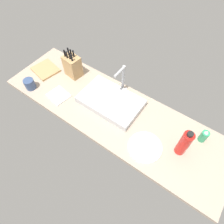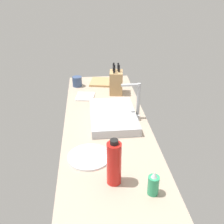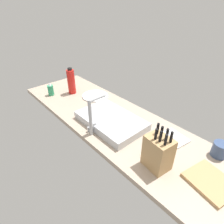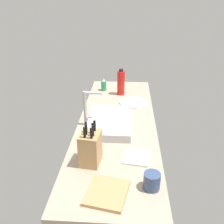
{
  "view_description": "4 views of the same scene",
  "coord_description": "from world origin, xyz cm",
  "px_view_note": "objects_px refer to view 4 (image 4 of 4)",
  "views": [
    {
      "loc": [
        52.87,
        -74.12,
        131.81
      ],
      "look_at": [
        3.14,
        -4.51,
        8.83
      ],
      "focal_mm": 31.36,
      "sensor_mm": 36.0,
      "label": 1
    },
    {
      "loc": [
        156.31,
        -11.85,
        94.64
      ],
      "look_at": [
        -4.39,
        4.43,
        9.77
      ],
      "focal_mm": 41.52,
      "sensor_mm": 36.0,
      "label": 2
    },
    {
      "loc": [
        -90.49,
        79.98,
        85.37
      ],
      "look_at": [
        -2.34,
        1.66,
        11.06
      ],
      "focal_mm": 30.16,
      "sensor_mm": 36.0,
      "label": 3
    },
    {
      "loc": [
        -177.6,
        -7.85,
        97.21
      ],
      "look_at": [
        3.49,
        3.95,
        10.44
      ],
      "focal_mm": 41.93,
      "sensor_mm": 36.0,
      "label": 4
    }
  ],
  "objects_px": {
    "knife_block": "(90,148)",
    "coffee_mug": "(152,181)",
    "sink_basin": "(110,122)",
    "water_bottle": "(121,83)",
    "dish_towel": "(137,157)",
    "dinner_plate": "(133,102)",
    "cutting_board": "(107,193)",
    "soap_bottle": "(104,85)",
    "faucet": "(87,106)"
  },
  "relations": [
    {
      "from": "dinner_plate",
      "to": "sink_basin",
      "type": "bearing_deg",
      "value": 157.22
    },
    {
      "from": "dish_towel",
      "to": "coffee_mug",
      "type": "distance_m",
      "value": 0.27
    },
    {
      "from": "faucet",
      "to": "soap_bottle",
      "type": "bearing_deg",
      "value": -4.11
    },
    {
      "from": "sink_basin",
      "to": "soap_bottle",
      "type": "distance_m",
      "value": 0.74
    },
    {
      "from": "cutting_board",
      "to": "faucet",
      "type": "bearing_deg",
      "value": 15.8
    },
    {
      "from": "cutting_board",
      "to": "coffee_mug",
      "type": "relative_size",
      "value": 2.45
    },
    {
      "from": "cutting_board",
      "to": "soap_bottle",
      "type": "bearing_deg",
      "value": 5.97
    },
    {
      "from": "sink_basin",
      "to": "coffee_mug",
      "type": "distance_m",
      "value": 0.72
    },
    {
      "from": "faucet",
      "to": "coffee_mug",
      "type": "xyz_separation_m",
      "value": [
        -0.66,
        -0.43,
        -0.11
      ]
    },
    {
      "from": "faucet",
      "to": "water_bottle",
      "type": "xyz_separation_m",
      "value": [
        0.64,
        -0.23,
        -0.04
      ]
    },
    {
      "from": "sink_basin",
      "to": "dinner_plate",
      "type": "relative_size",
      "value": 2.04
    },
    {
      "from": "cutting_board",
      "to": "coffee_mug",
      "type": "distance_m",
      "value": 0.24
    },
    {
      "from": "dinner_plate",
      "to": "dish_towel",
      "type": "distance_m",
      "value": 0.83
    },
    {
      "from": "knife_block",
      "to": "water_bottle",
      "type": "xyz_separation_m",
      "value": [
        1.11,
        -0.14,
        0.02
      ]
    },
    {
      "from": "sink_basin",
      "to": "cutting_board",
      "type": "height_order",
      "value": "sink_basin"
    },
    {
      "from": "sink_basin",
      "to": "knife_block",
      "type": "relative_size",
      "value": 1.92
    },
    {
      "from": "dish_towel",
      "to": "coffee_mug",
      "type": "height_order",
      "value": "coffee_mug"
    },
    {
      "from": "sink_basin",
      "to": "dish_towel",
      "type": "relative_size",
      "value": 2.96
    },
    {
      "from": "knife_block",
      "to": "cutting_board",
      "type": "xyz_separation_m",
      "value": [
        -0.26,
        -0.12,
        -0.09
      ]
    },
    {
      "from": "cutting_board",
      "to": "dish_towel",
      "type": "height_order",
      "value": "cutting_board"
    },
    {
      "from": "knife_block",
      "to": "dinner_plate",
      "type": "bearing_deg",
      "value": -8.57
    },
    {
      "from": "soap_bottle",
      "to": "coffee_mug",
      "type": "bearing_deg",
      "value": -164.88
    },
    {
      "from": "soap_bottle",
      "to": "sink_basin",
      "type": "bearing_deg",
      "value": -171.21
    },
    {
      "from": "sink_basin",
      "to": "coffee_mug",
      "type": "height_order",
      "value": "coffee_mug"
    },
    {
      "from": "sink_basin",
      "to": "soap_bottle",
      "type": "bearing_deg",
      "value": 8.79
    },
    {
      "from": "faucet",
      "to": "dish_towel",
      "type": "relative_size",
      "value": 1.6
    },
    {
      "from": "soap_bottle",
      "to": "dinner_plate",
      "type": "distance_m",
      "value": 0.42
    },
    {
      "from": "soap_bottle",
      "to": "dinner_plate",
      "type": "xyz_separation_m",
      "value": [
        -0.3,
        -0.29,
        -0.05
      ]
    },
    {
      "from": "knife_block",
      "to": "soap_bottle",
      "type": "relative_size",
      "value": 2.05
    },
    {
      "from": "sink_basin",
      "to": "cutting_board",
      "type": "bearing_deg",
      "value": -176.91
    },
    {
      "from": "sink_basin",
      "to": "water_bottle",
      "type": "bearing_deg",
      "value": -5.48
    },
    {
      "from": "water_bottle",
      "to": "coffee_mug",
      "type": "distance_m",
      "value": 1.32
    },
    {
      "from": "sink_basin",
      "to": "water_bottle",
      "type": "xyz_separation_m",
      "value": [
        0.64,
        -0.06,
        0.09
      ]
    },
    {
      "from": "water_bottle",
      "to": "dinner_plate",
      "type": "xyz_separation_m",
      "value": [
        -0.21,
        -0.12,
        -0.11
      ]
    },
    {
      "from": "cutting_board",
      "to": "water_bottle",
      "type": "distance_m",
      "value": 1.37
    },
    {
      "from": "knife_block",
      "to": "coffee_mug",
      "type": "height_order",
      "value": "knife_block"
    },
    {
      "from": "cutting_board",
      "to": "dinner_plate",
      "type": "bearing_deg",
      "value": -6.96
    },
    {
      "from": "faucet",
      "to": "dish_towel",
      "type": "xyz_separation_m",
      "value": [
        -0.4,
        -0.36,
        -0.15
      ]
    },
    {
      "from": "knife_block",
      "to": "soap_bottle",
      "type": "distance_m",
      "value": 1.2
    },
    {
      "from": "faucet",
      "to": "water_bottle",
      "type": "distance_m",
      "value": 0.68
    },
    {
      "from": "dish_towel",
      "to": "coffee_mug",
      "type": "xyz_separation_m",
      "value": [
        -0.26,
        -0.07,
        0.04
      ]
    },
    {
      "from": "knife_block",
      "to": "water_bottle",
      "type": "height_order",
      "value": "knife_block"
    },
    {
      "from": "water_bottle",
      "to": "dish_towel",
      "type": "bearing_deg",
      "value": -172.71
    },
    {
      "from": "sink_basin",
      "to": "water_bottle",
      "type": "relative_size",
      "value": 1.98
    },
    {
      "from": "water_bottle",
      "to": "dinner_plate",
      "type": "relative_size",
      "value": 1.03
    },
    {
      "from": "dish_towel",
      "to": "coffee_mug",
      "type": "relative_size",
      "value": 1.84
    },
    {
      "from": "faucet",
      "to": "cutting_board",
      "type": "relative_size",
      "value": 1.2
    },
    {
      "from": "water_bottle",
      "to": "faucet",
      "type": "bearing_deg",
      "value": 160.44
    },
    {
      "from": "faucet",
      "to": "coffee_mug",
      "type": "relative_size",
      "value": 2.94
    },
    {
      "from": "knife_block",
      "to": "dish_towel",
      "type": "relative_size",
      "value": 1.54
    }
  ]
}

